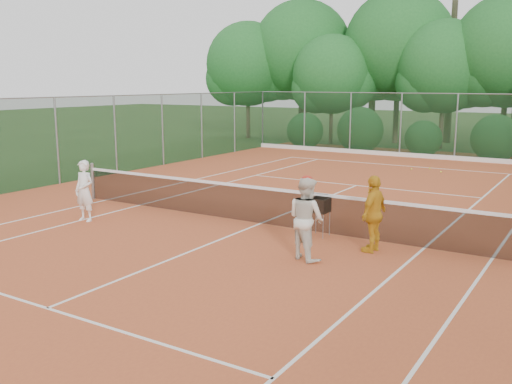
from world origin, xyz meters
TOP-DOWN VIEW (x-y plane):
  - ground at (0.00, 0.00)m, footprint 120.00×120.00m
  - clay_court at (0.00, 0.00)m, footprint 18.00×36.00m
  - tennis_net at (0.00, 0.00)m, footprint 11.97×0.10m
  - player_white at (-3.97, -2.05)m, footprint 0.58×0.39m
  - player_center_grp at (2.28, -1.95)m, footprint 1.00×0.91m
  - player_yellow at (3.24, -0.75)m, footprint 0.48×0.98m
  - ball_hopper at (1.76, -0.23)m, footprint 0.39×0.39m
  - stray_ball_a at (1.74, 10.84)m, footprint 0.07×0.07m
  - stray_ball_b at (1.12, 11.53)m, footprint 0.07×0.07m
  - stray_ball_c at (0.54, 10.94)m, footprint 0.07×0.07m
  - court_markings at (0.00, 0.00)m, footprint 11.03×23.83m
  - fence_back at (0.00, 15.00)m, footprint 18.07×0.07m
  - tropical_treeline at (1.43, 20.22)m, footprint 32.10×8.49m

SIDE VIEW (x-z plane):
  - ground at x=0.00m, z-range 0.00..0.00m
  - clay_court at x=0.00m, z-range 0.00..0.02m
  - court_markings at x=0.00m, z-range 0.02..0.03m
  - stray_ball_a at x=1.74m, z-range 0.02..0.09m
  - stray_ball_b at x=1.12m, z-range 0.02..0.09m
  - stray_ball_c at x=0.54m, z-range 0.02..0.09m
  - tennis_net at x=0.00m, z-range -0.02..1.08m
  - ball_hopper at x=1.76m, z-range 0.28..1.18m
  - player_white at x=-3.97m, z-range 0.02..1.58m
  - player_yellow at x=3.24m, z-range 0.02..1.64m
  - player_center_grp at x=2.28m, z-range 0.01..1.71m
  - fence_back at x=0.00m, z-range 0.02..3.02m
  - tropical_treeline at x=1.43m, z-range -2.40..12.63m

